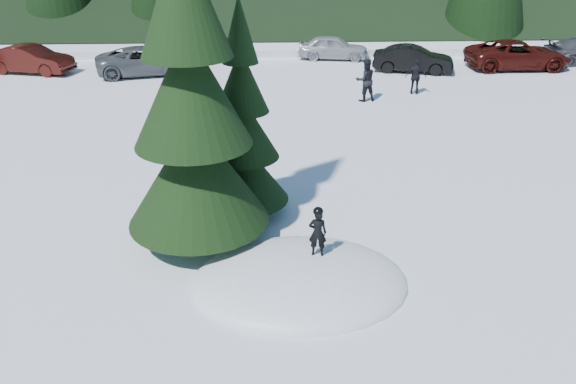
{
  "coord_description": "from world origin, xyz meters",
  "views": [
    {
      "loc": [
        -0.65,
        -9.68,
        6.65
      ],
      "look_at": [
        -0.16,
        2.07,
        1.1
      ],
      "focal_mm": 35.0,
      "sensor_mm": 36.0,
      "label": 1
    }
  ],
  "objects_px": {
    "car_3": "(213,45)",
    "car_6": "(517,55)",
    "adult_1": "(416,77)",
    "car_1": "(31,59)",
    "spruce_tall": "(191,103)",
    "adult_0": "(365,80)",
    "child_skier": "(318,233)",
    "car_4": "(333,47)",
    "car_5": "(413,59)",
    "car_2": "(147,61)",
    "spruce_short": "(243,135)"
  },
  "relations": [
    {
      "from": "adult_0",
      "to": "adult_1",
      "type": "relative_size",
      "value": 1.16
    },
    {
      "from": "car_1",
      "to": "car_3",
      "type": "height_order",
      "value": "car_1"
    },
    {
      "from": "car_6",
      "to": "car_5",
      "type": "bearing_deg",
      "value": 94.81
    },
    {
      "from": "car_1",
      "to": "car_5",
      "type": "relative_size",
      "value": 1.05
    },
    {
      "from": "car_3",
      "to": "car_6",
      "type": "height_order",
      "value": "car_6"
    },
    {
      "from": "adult_1",
      "to": "adult_0",
      "type": "bearing_deg",
      "value": 37.41
    },
    {
      "from": "spruce_tall",
      "to": "car_6",
      "type": "xyz_separation_m",
      "value": [
        14.58,
        17.12,
        -2.6
      ]
    },
    {
      "from": "car_3",
      "to": "car_5",
      "type": "relative_size",
      "value": 1.18
    },
    {
      "from": "child_skier",
      "to": "adult_0",
      "type": "distance_m",
      "value": 13.38
    },
    {
      "from": "adult_1",
      "to": "car_1",
      "type": "relative_size",
      "value": 0.36
    },
    {
      "from": "adult_0",
      "to": "car_6",
      "type": "relative_size",
      "value": 0.34
    },
    {
      "from": "adult_0",
      "to": "car_6",
      "type": "distance_m",
      "value": 10.46
    },
    {
      "from": "child_skier",
      "to": "car_6",
      "type": "bearing_deg",
      "value": -114.48
    },
    {
      "from": "child_skier",
      "to": "adult_0",
      "type": "xyz_separation_m",
      "value": [
        3.17,
        13.0,
        -0.11
      ]
    },
    {
      "from": "child_skier",
      "to": "car_4",
      "type": "distance_m",
      "value": 21.51
    },
    {
      "from": "car_2",
      "to": "car_6",
      "type": "relative_size",
      "value": 0.95
    },
    {
      "from": "car_4",
      "to": "car_1",
      "type": "bearing_deg",
      "value": 108.52
    },
    {
      "from": "car_1",
      "to": "car_4",
      "type": "height_order",
      "value": "car_1"
    },
    {
      "from": "adult_0",
      "to": "car_6",
      "type": "height_order",
      "value": "adult_0"
    },
    {
      "from": "spruce_tall",
      "to": "child_skier",
      "type": "relative_size",
      "value": 8.41
    },
    {
      "from": "spruce_short",
      "to": "adult_1",
      "type": "xyz_separation_m",
      "value": [
        7.14,
        11.11,
        -1.34
      ]
    },
    {
      "from": "child_skier",
      "to": "car_3",
      "type": "height_order",
      "value": "child_skier"
    },
    {
      "from": "spruce_tall",
      "to": "car_5",
      "type": "height_order",
      "value": "spruce_tall"
    },
    {
      "from": "adult_1",
      "to": "car_5",
      "type": "relative_size",
      "value": 0.38
    },
    {
      "from": "car_3",
      "to": "car_4",
      "type": "relative_size",
      "value": 1.22
    },
    {
      "from": "spruce_short",
      "to": "car_2",
      "type": "relative_size",
      "value": 1.09
    },
    {
      "from": "car_3",
      "to": "car_6",
      "type": "bearing_deg",
      "value": -97.04
    },
    {
      "from": "adult_0",
      "to": "car_1",
      "type": "distance_m",
      "value": 16.84
    },
    {
      "from": "car_4",
      "to": "car_6",
      "type": "xyz_separation_m",
      "value": [
        9.22,
        -2.72,
        0.07
      ]
    },
    {
      "from": "adult_0",
      "to": "car_4",
      "type": "height_order",
      "value": "adult_0"
    },
    {
      "from": "car_6",
      "to": "car_1",
      "type": "bearing_deg",
      "value": 89.63
    },
    {
      "from": "spruce_short",
      "to": "car_1",
      "type": "xyz_separation_m",
      "value": [
        -11.11,
        15.78,
        -1.41
      ]
    },
    {
      "from": "adult_1",
      "to": "car_6",
      "type": "relative_size",
      "value": 0.29
    },
    {
      "from": "car_3",
      "to": "adult_1",
      "type": "bearing_deg",
      "value": -125.26
    },
    {
      "from": "child_skier",
      "to": "car_3",
      "type": "bearing_deg",
      "value": -71.64
    },
    {
      "from": "car_2",
      "to": "car_4",
      "type": "bearing_deg",
      "value": -85.84
    },
    {
      "from": "spruce_tall",
      "to": "car_3",
      "type": "xyz_separation_m",
      "value": [
        -1.32,
        20.59,
        -2.64
      ]
    },
    {
      "from": "child_skier",
      "to": "car_5",
      "type": "distance_m",
      "value": 19.24
    },
    {
      "from": "spruce_tall",
      "to": "child_skier",
      "type": "xyz_separation_m",
      "value": [
        2.57,
        -1.48,
        -2.33
      ]
    },
    {
      "from": "spruce_tall",
      "to": "adult_0",
      "type": "relative_size",
      "value": 4.86
    },
    {
      "from": "child_skier",
      "to": "car_2",
      "type": "relative_size",
      "value": 0.21
    },
    {
      "from": "adult_1",
      "to": "car_2",
      "type": "height_order",
      "value": "adult_1"
    },
    {
      "from": "child_skier",
      "to": "car_2",
      "type": "height_order",
      "value": "child_skier"
    },
    {
      "from": "spruce_tall",
      "to": "car_6",
      "type": "relative_size",
      "value": 1.66
    },
    {
      "from": "spruce_short",
      "to": "car_5",
      "type": "distance_m",
      "value": 17.28
    },
    {
      "from": "car_4",
      "to": "spruce_short",
      "type": "bearing_deg",
      "value": 175.44
    },
    {
      "from": "car_3",
      "to": "car_5",
      "type": "xyz_separation_m",
      "value": [
        10.36,
        -3.96,
        -0.03
      ]
    },
    {
      "from": "spruce_tall",
      "to": "child_skier",
      "type": "bearing_deg",
      "value": -29.94
    },
    {
      "from": "child_skier",
      "to": "car_5",
      "type": "xyz_separation_m",
      "value": [
        6.47,
        18.11,
        -0.34
      ]
    },
    {
      "from": "spruce_tall",
      "to": "car_2",
      "type": "distance_m",
      "value": 17.4
    }
  ]
}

